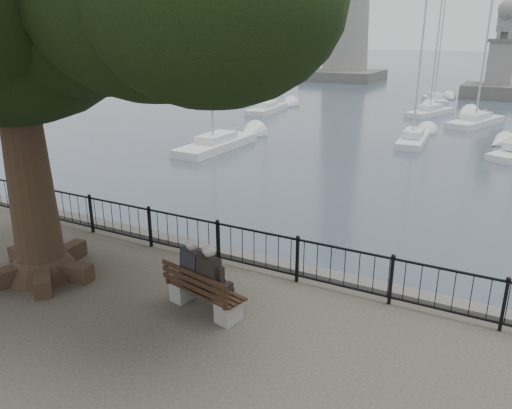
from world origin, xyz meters
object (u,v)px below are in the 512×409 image
Objects in this scene: person_left at (198,274)px; lion_monument at (499,74)px; bench at (203,296)px; person_right at (215,281)px.

person_left is 49.29m from lion_monument.
person_left is (-0.19, 0.14, 0.35)m from bench.
bench is 0.20× the size of lion_monument.
person_right is 0.16× the size of lion_monument.
person_left is at bearing -92.68° from lion_monument.
person_left is 0.16× the size of lion_monument.
person_right is at bearing -92.16° from lion_monument.
person_right is (0.25, 0.05, 0.35)m from bench.
person_left is 0.46m from person_right.
person_right reaches higher than bench.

